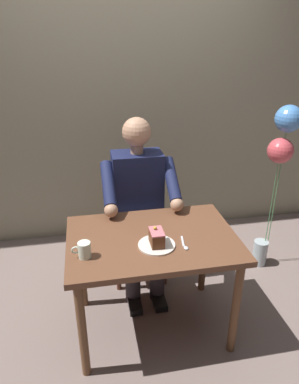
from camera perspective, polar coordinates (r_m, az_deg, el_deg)
ground_plane at (r=2.52m, az=0.41°, el=-21.02°), size 14.00×14.00×0.00m
cafe_rear_panel at (r=3.10m, az=-4.56°, el=19.01°), size 6.40×0.12×3.00m
dining_table at (r=2.13m, az=0.46°, el=-9.49°), size 1.01×0.69×0.70m
chair at (r=2.74m, az=-2.23°, el=-3.58°), size 0.42×0.42×0.92m
seated_person at (r=2.51m, az=-1.70°, el=-2.04°), size 0.53×0.58×1.29m
dessert_plate at (r=2.00m, az=1.18°, el=-8.72°), size 0.21×0.21×0.01m
cake_slice at (r=1.97m, az=1.19°, el=-7.52°), size 0.07×0.12×0.11m
coffee_cup at (r=1.92m, az=-10.74°, el=-9.32°), size 0.11×0.07×0.09m
dessert_spoon at (r=2.01m, az=5.79°, el=-8.68°), size 0.03×0.14×0.01m
balloon_display at (r=2.79m, az=20.69°, el=5.31°), size 0.23×0.21×1.34m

